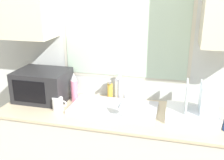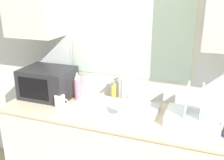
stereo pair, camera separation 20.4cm
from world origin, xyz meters
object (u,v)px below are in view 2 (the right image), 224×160
Objects in this scene: faucet at (122,86)px; microwave at (48,83)px; mug_near_sink at (60,101)px; wine_glass at (121,104)px; dish_rack at (194,116)px; spray_bottle at (78,86)px; soap_bottle at (113,91)px.

faucet is 0.69m from microwave.
microwave reaches higher than mug_near_sink.
microwave is 0.29m from mug_near_sink.
faucet is at bearing 11.84° from microwave.
dish_rack is at bearing 16.69° from wine_glass.
faucet is at bearing 34.70° from mug_near_sink.
faucet is 0.40m from spray_bottle.
microwave is (-0.68, -0.14, -0.00)m from faucet.
mug_near_sink is (-0.36, -0.33, -0.02)m from soap_bottle.
dish_rack is at bearing -2.85° from microwave.
spray_bottle is (-0.39, -0.11, -0.01)m from faucet.
dish_rack reaches higher than soap_bottle.
wine_glass is (0.11, -0.36, -0.00)m from faucet.
spray_bottle is at bearing 152.98° from wine_glass.
dish_rack reaches higher than faucet.
soap_bottle is 0.49m from mug_near_sink.
dish_rack is 1.09m from mug_near_sink.
mug_near_sink is at bearing -107.72° from spray_bottle.
faucet is 0.93× the size of spray_bottle.
mug_near_sink is at bearing -145.30° from faucet.
dish_rack is at bearing -17.34° from soap_bottle.
spray_bottle is (-1.02, 0.10, 0.07)m from dish_rack.
faucet is 1.42× the size of soap_bottle.
dish_rack is 3.14× the size of mug_near_sink.
microwave is at bearing 164.20° from wine_glass.
soap_bottle is 1.36× the size of mug_near_sink.
microwave reaches higher than soap_bottle.
spray_bottle is 2.08× the size of mug_near_sink.
microwave is at bearing -164.60° from soap_bottle.
faucet reaches higher than soap_bottle.
wine_glass is (0.50, -0.25, 0.01)m from spray_bottle.
faucet is at bearing 106.51° from wine_glass.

